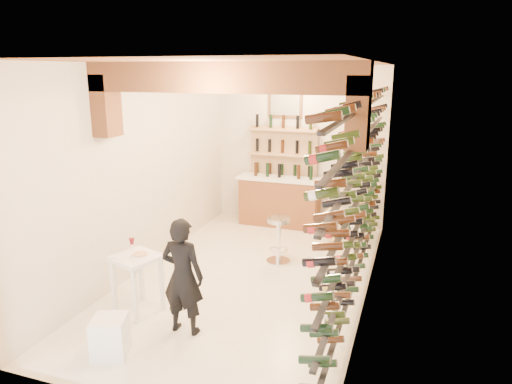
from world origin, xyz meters
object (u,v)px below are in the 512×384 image
wine_rack (356,189)px  crate_lower (341,234)px  person (183,276)px  tasting_table (137,266)px  white_stool (110,337)px  back_counter (280,200)px  chrome_barstool (279,237)px

wine_rack → crate_lower: bearing=102.6°
wine_rack → person: size_ratio=3.93×
wine_rack → tasting_table: size_ratio=5.98×
white_stool → crate_lower: 4.86m
white_stool → person: 1.03m
wine_rack → person: (-1.78, -1.66, -0.82)m
person → wine_rack: bearing=-137.0°
back_counter → person: size_ratio=1.17×
tasting_table → chrome_barstool: tasting_table is taller
back_counter → tasting_table: size_ratio=1.78×
back_counter → tasting_table: 4.14m
wine_rack → white_stool: (-2.32, -2.38, -1.32)m
back_counter → chrome_barstool: (0.54, -1.90, -0.09)m
wine_rack → chrome_barstool: (-1.29, 0.75, -1.10)m
chrome_barstool → wine_rack: bearing=-30.1°
back_counter → crate_lower: (1.36, -0.53, -0.40)m
wine_rack → tasting_table: bearing=-151.1°
wine_rack → person: 2.57m
tasting_table → chrome_barstool: 2.53m
wine_rack → tasting_table: 3.08m
wine_rack → chrome_barstool: size_ratio=7.37×
back_counter → white_stool: (-0.49, -5.03, -0.30)m
tasting_table → white_stool: bearing=-56.0°
white_stool → person: bearing=52.9°
back_counter → tasting_table: bearing=-100.3°
person → chrome_barstool: 2.47m
back_counter → tasting_table: (-0.74, -4.07, 0.11)m
crate_lower → chrome_barstool: bearing=-121.0°
person → chrome_barstool: person is taller
wine_rack → crate_lower: size_ratio=13.14×
person → crate_lower: person is taller
back_counter → chrome_barstool: size_ratio=2.20×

